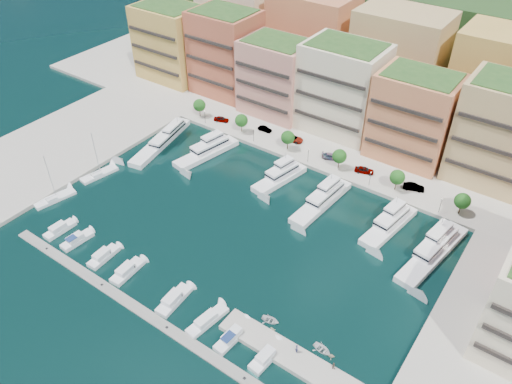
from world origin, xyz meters
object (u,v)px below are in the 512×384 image
(tree_3, at_px, (339,156))
(yacht_3, at_px, (281,176))
(cruiser_3, at_px, (127,271))
(cruiser_6, at_px, (207,321))
(yacht_4, at_px, (323,200))
(tree_2, at_px, (288,137))
(cruiser_7, at_px, (233,336))
(tender_3, at_px, (331,356))
(car_3, at_px, (332,156))
(lamppost_1, at_px, (254,133))
(lamppost_3, at_px, (370,176))
(lamppost_2, at_px, (308,153))
(tree_4, at_px, (397,177))
(sailboat_0, at_px, (55,199))
(tender_0, at_px, (270,320))
(tender_1, at_px, (273,330))
(car_4, at_px, (364,170))
(cruiser_1, at_px, (77,240))
(cruiser_2, at_px, (103,257))
(tree_5, at_px, (462,201))
(yacht_0, at_px, (163,139))
(car_5, at_px, (414,187))
(cruiser_5, at_px, (174,300))
(tree_0, at_px, (199,105))
(tender_2, at_px, (322,349))
(person_0, at_px, (297,349))
(car_0, at_px, (221,119))
(cruiser_8, at_px, (266,357))
(yacht_6, at_px, (434,250))
(sailboat_1, at_px, (99,175))
(car_1, at_px, (265,129))
(cruiser_0, at_px, (60,230))
(yacht_5, at_px, (390,223))
(lamppost_0, at_px, (205,115))

(tree_3, distance_m, yacht_3, 16.24)
(cruiser_3, bearing_deg, cruiser_6, -0.03)
(tree_3, bearing_deg, yacht_4, -76.63)
(tree_2, height_order, cruiser_7, tree_2)
(tender_3, height_order, car_3, car_3)
(lamppost_1, relative_size, lamppost_3, 1.00)
(lamppost_2, bearing_deg, tree_4, 5.47)
(sailboat_0, relative_size, tender_0, 3.78)
(tender_1, distance_m, car_3, 58.12)
(tree_2, distance_m, car_4, 22.79)
(cruiser_1, xyz_separation_m, cruiser_2, (8.78, 0.02, -0.02))
(tree_5, relative_size, lamppost_1, 1.35)
(yacht_0, relative_size, tender_3, 18.82)
(yacht_0, distance_m, car_5, 70.22)
(cruiser_2, height_order, sailboat_0, sailboat_0)
(tree_4, relative_size, sailboat_0, 0.43)
(cruiser_5, height_order, car_3, car_3)
(tree_0, bearing_deg, tender_2, -35.24)
(tree_5, distance_m, cruiser_2, 82.01)
(lamppost_2, distance_m, tender_2, 58.28)
(lamppost_3, distance_m, car_4, 5.89)
(person_0, bearing_deg, tree_2, -18.46)
(yacht_0, bearing_deg, tender_3, -25.08)
(tree_0, xyz_separation_m, car_0, (7.41, 1.25, -2.96))
(lamppost_3, height_order, tender_2, lamppost_3)
(tree_3, bearing_deg, car_4, 17.27)
(cruiser_6, xyz_separation_m, cruiser_8, (13.49, 0.02, 0.00))
(tree_2, relative_size, cruiser_2, 0.74)
(yacht_3, xyz_separation_m, car_0, (-30.34, 13.33, 0.58))
(yacht_6, xyz_separation_m, sailboat_1, (-81.92, -22.80, -0.90))
(cruiser_8, bearing_deg, tree_4, 90.75)
(tender_0, bearing_deg, car_1, 25.77)
(tender_2, height_order, person_0, person_0)
(tender_0, distance_m, car_1, 67.81)
(lamppost_2, xyz_separation_m, cruiser_3, (-10.40, -55.79, -3.28))
(tender_2, distance_m, person_0, 5.04)
(cruiser_0, bearing_deg, cruiser_2, -0.00)
(tree_0, xyz_separation_m, yacht_6, (79.69, -15.51, -3.53))
(sailboat_0, xyz_separation_m, car_4, (57.71, 53.54, 1.55))
(tree_5, distance_m, lamppost_1, 58.05)
(tree_5, distance_m, yacht_3, 44.09)
(sailboat_1, distance_m, tender_1, 66.14)
(car_1, bearing_deg, yacht_4, -124.21)
(tree_5, bearing_deg, cruiser_0, -141.33)
(cruiser_1, height_order, tender_1, cruiser_1)
(yacht_5, bearing_deg, cruiser_7, -103.63)
(lamppost_0, relative_size, lamppost_2, 1.00)
(lamppost_1, distance_m, car_1, 6.88)
(cruiser_8, relative_size, sailboat_0, 0.57)
(tree_0, relative_size, cruiser_0, 0.75)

